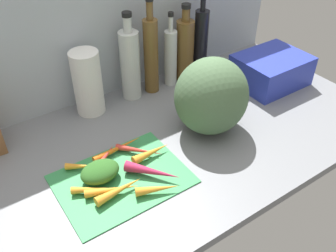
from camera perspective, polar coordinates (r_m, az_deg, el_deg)
The scene contains 22 objects.
ground_plane at distance 124.37cm, azimuth -2.79°, elevation -3.56°, with size 170.00×80.00×3.00cm, color slate.
wall_back at distance 137.80cm, azimuth -12.05°, elevation 15.43°, with size 170.00×3.00×60.00cm, color #ADB7C1.
cutting_board at distance 112.51cm, azimuth -7.08°, elevation -8.02°, with size 37.91×28.31×0.80cm, color #338C4C.
carrot_0 at distance 106.44cm, azimuth -1.67°, elevation -9.65°, with size 2.73×2.73×12.52cm, color orange.
carrot_1 at distance 116.21cm, azimuth -13.06°, elevation -6.06°, with size 2.16×2.16×10.18cm, color orange.
carrot_2 at distance 107.57cm, azimuth -8.61°, elevation -9.68°, with size 2.41×2.41×15.41cm, color orange.
carrot_3 at distance 117.39cm, azimuth -2.61°, elevation -4.09°, with size 2.93×2.93×13.23cm, color orange.
carrot_4 at distance 106.91cm, azimuth -7.52°, elevation -9.73°, with size 2.90×2.90×14.77cm, color orange.
carrot_5 at distance 120.41cm, azimuth -7.72°, elevation -3.41°, with size 2.25×2.25×17.80cm, color orange.
carrot_6 at distance 110.80cm, azimuth -2.40°, elevation -7.02°, with size 3.43×3.43×17.09cm, color #B2264C.
carrot_7 at distance 108.64cm, azimuth -11.13°, elevation -9.55°, with size 2.16×2.16×13.44cm, color orange.
carrot_8 at distance 118.98cm, azimuth -4.47°, elevation -3.77°, with size 2.12×2.12×15.26cm, color red.
carrot_9 at distance 115.73cm, azimuth -10.23°, elevation -5.48°, with size 3.10×3.10×16.51cm, color red.
carrot_greens_pile at distance 111.41cm, azimuth -10.41°, elevation -6.91°, with size 11.79×9.07×4.99cm, color #2D6023.
winter_squash at distance 123.83cm, azimuth 6.67°, elevation 4.56°, with size 25.22×23.93×26.47cm, color #4C6B47.
paper_towel_roll at distance 135.77cm, azimuth -12.26°, elevation 6.50°, with size 10.38×10.38×23.95cm, color white.
bottle_0 at distance 141.17cm, azimuth -5.84°, elevation 9.49°, with size 7.48×7.48×33.95cm.
bottle_1 at distance 143.84cm, azimuth -2.64°, elevation 10.94°, with size 5.66×5.66×37.77cm.
bottle_2 at distance 150.06cm, azimuth 0.40°, elevation 10.60°, with size 5.05×5.05×30.25cm.
bottle_3 at distance 153.20cm, azimuth 2.61°, elevation 11.72°, with size 7.22×7.22×31.89cm.
bottle_4 at distance 155.81cm, azimuth 5.06°, elevation 12.59°, with size 5.67×5.67×35.20cm.
dish_rack at distance 158.65cm, azimuth 15.54°, elevation 8.31°, with size 27.44×22.14×12.19cm, color #2838AD.
Camera 1 is at (-47.59, -80.59, 80.41)cm, focal length 39.64 mm.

